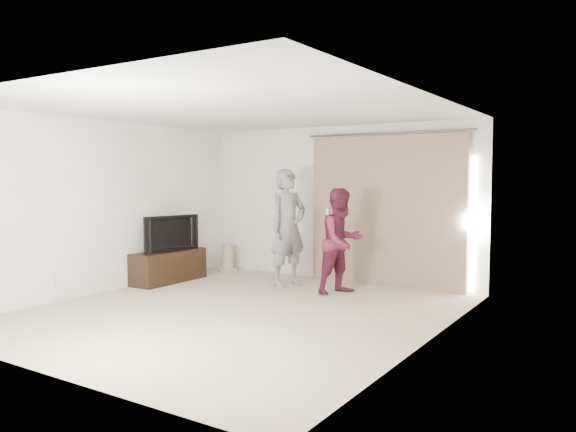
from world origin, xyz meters
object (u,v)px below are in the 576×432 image
object	(u,v)px
tv_console	(169,266)
tv	(168,233)
person_man	(288,228)
person_woman	(342,241)

from	to	relation	value
tv_console	tv	bearing A→B (deg)	0.00
tv_console	person_man	distance (m)	2.12
tv	person_man	bearing A→B (deg)	-54.51
person_man	person_woman	xyz separation A→B (m)	(1.02, -0.10, -0.15)
person_man	person_woman	world-z (taller)	person_man
person_woman	tv	bearing A→B (deg)	-165.82
person_man	person_woman	bearing A→B (deg)	-5.34
tv_console	person_man	bearing A→B (deg)	23.95
person_man	tv	bearing A→B (deg)	-156.05
tv_console	person_woman	world-z (taller)	person_woman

